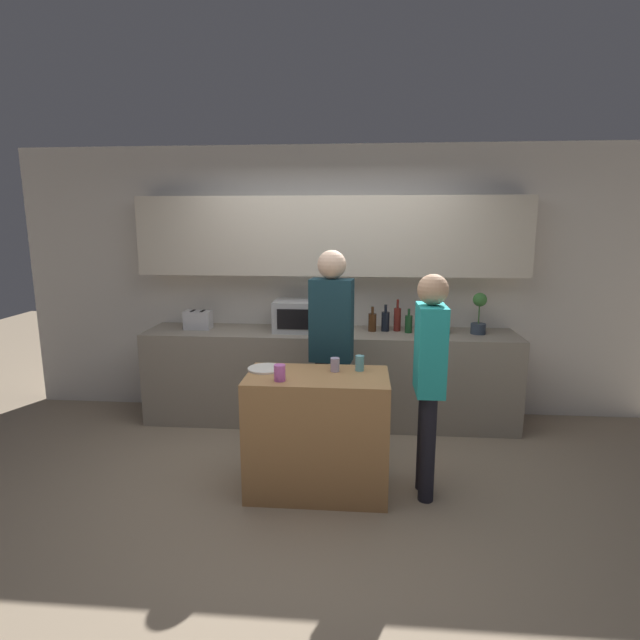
{
  "coord_description": "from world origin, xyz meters",
  "views": [
    {
      "loc": [
        0.3,
        -3.34,
        1.97
      ],
      "look_at": [
        -0.0,
        0.31,
        1.24
      ],
      "focal_mm": 28.0,
      "sensor_mm": 36.0,
      "label": 1
    }
  ],
  "objects_px": {
    "toaster": "(198,320)",
    "bottle_5": "(432,322)",
    "bottle_0": "(372,322)",
    "cup_0": "(280,373)",
    "person_left": "(331,337)",
    "cup_1": "(360,363)",
    "bottle_1": "(385,321)",
    "bottle_4": "(420,320)",
    "bottle_6": "(446,324)",
    "potted_plant": "(479,313)",
    "bottle_3": "(409,324)",
    "plate_on_island": "(265,369)",
    "cup_2": "(335,365)",
    "bottle_2": "(397,319)",
    "microwave": "(301,316)",
    "person_center": "(429,368)"
  },
  "relations": [
    {
      "from": "plate_on_island",
      "to": "bottle_5",
      "type": "bearing_deg",
      "value": 42.71
    },
    {
      "from": "bottle_0",
      "to": "cup_0",
      "type": "height_order",
      "value": "bottle_0"
    },
    {
      "from": "bottle_4",
      "to": "cup_2",
      "type": "bearing_deg",
      "value": -119.67
    },
    {
      "from": "person_left",
      "to": "potted_plant",
      "type": "bearing_deg",
      "value": -141.51
    },
    {
      "from": "bottle_1",
      "to": "cup_1",
      "type": "relative_size",
      "value": 2.32
    },
    {
      "from": "bottle_5",
      "to": "toaster",
      "type": "bearing_deg",
      "value": -179.61
    },
    {
      "from": "bottle_3",
      "to": "plate_on_island",
      "type": "bearing_deg",
      "value": -132.67
    },
    {
      "from": "toaster",
      "to": "bottle_2",
      "type": "distance_m",
      "value": 1.97
    },
    {
      "from": "toaster",
      "to": "person_left",
      "type": "xyz_separation_m",
      "value": [
        1.38,
        -0.82,
        0.05
      ]
    },
    {
      "from": "potted_plant",
      "to": "bottle_2",
      "type": "distance_m",
      "value": 0.77
    },
    {
      "from": "bottle_4",
      "to": "bottle_6",
      "type": "bearing_deg",
      "value": -20.27
    },
    {
      "from": "bottle_3",
      "to": "cup_0",
      "type": "relative_size",
      "value": 2.07
    },
    {
      "from": "toaster",
      "to": "bottle_5",
      "type": "relative_size",
      "value": 0.93
    },
    {
      "from": "bottle_1",
      "to": "bottle_3",
      "type": "height_order",
      "value": "bottle_1"
    },
    {
      "from": "cup_0",
      "to": "cup_2",
      "type": "distance_m",
      "value": 0.44
    },
    {
      "from": "toaster",
      "to": "bottle_5",
      "type": "xyz_separation_m",
      "value": [
        2.3,
        0.02,
        0.02
      ]
    },
    {
      "from": "bottle_4",
      "to": "cup_1",
      "type": "distance_m",
      "value": 1.42
    },
    {
      "from": "microwave",
      "to": "bottle_2",
      "type": "relative_size",
      "value": 1.67
    },
    {
      "from": "microwave",
      "to": "bottle_2",
      "type": "height_order",
      "value": "bottle_2"
    },
    {
      "from": "bottle_4",
      "to": "person_center",
      "type": "distance_m",
      "value": 1.43
    },
    {
      "from": "bottle_0",
      "to": "cup_0",
      "type": "relative_size",
      "value": 2.15
    },
    {
      "from": "plate_on_island",
      "to": "bottle_4",
      "type": "bearing_deg",
      "value": 46.27
    },
    {
      "from": "bottle_6",
      "to": "cup_1",
      "type": "bearing_deg",
      "value": -123.99
    },
    {
      "from": "potted_plant",
      "to": "bottle_5",
      "type": "height_order",
      "value": "potted_plant"
    },
    {
      "from": "cup_0",
      "to": "bottle_3",
      "type": "bearing_deg",
      "value": 56.15
    },
    {
      "from": "toaster",
      "to": "microwave",
      "type": "bearing_deg",
      "value": -0.09
    },
    {
      "from": "toaster",
      "to": "bottle_3",
      "type": "height_order",
      "value": "bottle_3"
    },
    {
      "from": "potted_plant",
      "to": "cup_0",
      "type": "relative_size",
      "value": 3.49
    },
    {
      "from": "plate_on_island",
      "to": "cup_1",
      "type": "relative_size",
      "value": 2.3
    },
    {
      "from": "bottle_0",
      "to": "bottle_2",
      "type": "bearing_deg",
      "value": 8.85
    },
    {
      "from": "potted_plant",
      "to": "bottle_0",
      "type": "xyz_separation_m",
      "value": [
        -1.0,
        0.03,
        -0.1
      ]
    },
    {
      "from": "microwave",
      "to": "cup_0",
      "type": "relative_size",
      "value": 4.6
    },
    {
      "from": "potted_plant",
      "to": "bottle_2",
      "type": "bearing_deg",
      "value": 174.81
    },
    {
      "from": "bottle_4",
      "to": "potted_plant",
      "type": "bearing_deg",
      "value": -7.31
    },
    {
      "from": "potted_plant",
      "to": "cup_1",
      "type": "height_order",
      "value": "potted_plant"
    },
    {
      "from": "potted_plant",
      "to": "cup_1",
      "type": "relative_size",
      "value": 3.49
    },
    {
      "from": "microwave",
      "to": "cup_2",
      "type": "xyz_separation_m",
      "value": [
        0.4,
        -1.26,
        -0.12
      ]
    },
    {
      "from": "potted_plant",
      "to": "person_left",
      "type": "bearing_deg",
      "value": -148.87
    },
    {
      "from": "bottle_5",
      "to": "bottle_6",
      "type": "xyz_separation_m",
      "value": [
        0.13,
        -0.03,
        -0.01
      ]
    },
    {
      "from": "bottle_1",
      "to": "cup_0",
      "type": "distance_m",
      "value": 1.75
    },
    {
      "from": "cup_1",
      "to": "bottle_5",
      "type": "bearing_deg",
      "value": 61.05
    },
    {
      "from": "bottle_4",
      "to": "bottle_0",
      "type": "bearing_deg",
      "value": -175.23
    },
    {
      "from": "potted_plant",
      "to": "bottle_3",
      "type": "height_order",
      "value": "potted_plant"
    },
    {
      "from": "potted_plant",
      "to": "plate_on_island",
      "type": "bearing_deg",
      "value": -145.27
    },
    {
      "from": "bottle_6",
      "to": "bottle_0",
      "type": "bearing_deg",
      "value": 175.97
    },
    {
      "from": "cup_0",
      "to": "plate_on_island",
      "type": "bearing_deg",
      "value": 120.74
    },
    {
      "from": "toaster",
      "to": "cup_2",
      "type": "relative_size",
      "value": 2.59
    },
    {
      "from": "bottle_3",
      "to": "bottle_4",
      "type": "distance_m",
      "value": 0.14
    },
    {
      "from": "toaster",
      "to": "bottle_6",
      "type": "relative_size",
      "value": 1.03
    },
    {
      "from": "cup_1",
      "to": "bottle_1",
      "type": "bearing_deg",
      "value": 79.17
    }
  ]
}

